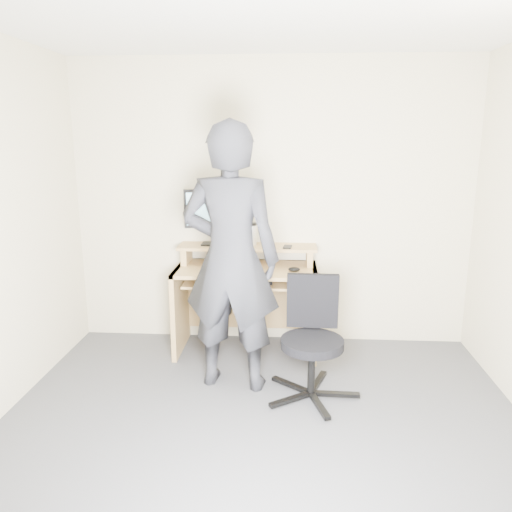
# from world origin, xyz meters

# --- Properties ---
(ground) EXTENTS (3.50, 3.50, 0.00)m
(ground) POSITION_xyz_m (0.00, 0.00, 0.00)
(ground) COLOR #48494C
(ground) RESTS_ON ground
(back_wall) EXTENTS (3.50, 0.02, 2.50)m
(back_wall) POSITION_xyz_m (0.00, 1.75, 1.25)
(back_wall) COLOR #BFB498
(back_wall) RESTS_ON ground
(desk) EXTENTS (1.20, 0.60, 0.91)m
(desk) POSITION_xyz_m (-0.20, 1.53, 0.55)
(desk) COLOR tan
(desk) RESTS_ON ground
(monitor) EXTENTS (0.51, 0.17, 0.49)m
(monitor) POSITION_xyz_m (-0.49, 1.61, 1.20)
(monitor) COLOR black
(monitor) RESTS_ON desk
(external_drive) EXTENTS (0.09, 0.14, 0.20)m
(external_drive) POSITION_xyz_m (-0.21, 1.64, 1.01)
(external_drive) COLOR black
(external_drive) RESTS_ON desk
(travel_mug) EXTENTS (0.08, 0.08, 0.18)m
(travel_mug) POSITION_xyz_m (-0.16, 1.62, 1.00)
(travel_mug) COLOR silver
(travel_mug) RESTS_ON desk
(smartphone) EXTENTS (0.08, 0.14, 0.01)m
(smartphone) POSITION_xyz_m (0.15, 1.55, 0.92)
(smartphone) COLOR black
(smartphone) RESTS_ON desk
(charger) EXTENTS (0.06, 0.05, 0.03)m
(charger) POSITION_xyz_m (-0.31, 1.53, 0.93)
(charger) COLOR black
(charger) RESTS_ON desk
(headphones) EXTENTS (0.20, 0.19, 0.06)m
(headphones) POSITION_xyz_m (-0.44, 1.68, 0.92)
(headphones) COLOR silver
(headphones) RESTS_ON desk
(keyboard) EXTENTS (0.46, 0.19, 0.03)m
(keyboard) POSITION_xyz_m (-0.20, 1.36, 0.67)
(keyboard) COLOR black
(keyboard) RESTS_ON desk
(mouse) EXTENTS (0.11, 0.09, 0.04)m
(mouse) POSITION_xyz_m (0.21, 1.35, 0.77)
(mouse) COLOR black
(mouse) RESTS_ON desk
(office_chair) EXTENTS (0.65, 0.68, 0.85)m
(office_chair) POSITION_xyz_m (0.33, 0.72, 0.46)
(office_chair) COLOR black
(office_chair) RESTS_ON ground
(person) EXTENTS (0.77, 0.56, 1.96)m
(person) POSITION_xyz_m (-0.26, 0.83, 0.98)
(person) COLOR black
(person) RESTS_ON ground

